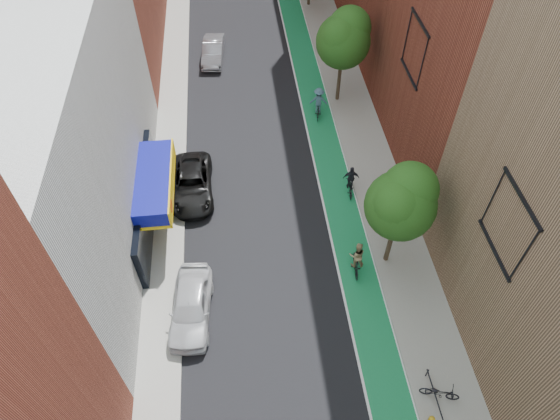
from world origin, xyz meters
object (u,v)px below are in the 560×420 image
object	(u,v)px
parked_car_silver	(213,51)
cyclist_lane_near	(356,259)
cyclist_lane_far	(318,103)
cyclist_lane_mid	(351,183)
parked_car_black	(192,184)
parked_car_white	(191,306)

from	to	relation	value
parked_car_silver	cyclist_lane_near	world-z (taller)	cyclist_lane_near
cyclist_lane_near	cyclist_lane_far	bearing A→B (deg)	-84.99
cyclist_lane_mid	cyclist_lane_far	bearing A→B (deg)	-77.01
parked_car_black	parked_car_silver	world-z (taller)	parked_car_silver
parked_car_silver	cyclist_lane_mid	size ratio (longest dim) A/B	2.22
cyclist_lane_near	cyclist_lane_far	xyz separation A→B (m)	(0.08, 12.77, 0.19)
cyclist_lane_mid	cyclist_lane_far	xyz separation A→B (m)	(-0.75, 7.31, 0.30)
cyclist_lane_near	parked_car_black	bearing A→B (deg)	-32.12
parked_car_white	cyclist_lane_near	bearing A→B (deg)	17.13
parked_car_white	cyclist_lane_far	xyz separation A→B (m)	(8.46, 14.53, 0.27)
cyclist_lane_near	cyclist_lane_mid	bearing A→B (deg)	-93.24
parked_car_white	parked_car_black	xyz separation A→B (m)	(-0.01, 8.19, -0.08)
parked_car_silver	cyclist_lane_far	xyz separation A→B (m)	(6.95, -7.87, 0.34)
parked_car_black	parked_car_white	bearing A→B (deg)	-90.61
parked_car_black	cyclist_lane_near	bearing A→B (deg)	-38.14
parked_car_white	parked_car_black	size ratio (longest dim) A/B	0.91
parked_car_white	cyclist_lane_near	distance (m)	8.57
parked_car_white	cyclist_lane_mid	bearing A→B (deg)	43.37
cyclist_lane_mid	parked_car_white	bearing A→B (deg)	45.22
parked_car_black	cyclist_lane_near	distance (m)	10.58
parked_car_black	cyclist_lane_mid	world-z (taller)	cyclist_lane_mid
parked_car_black	cyclist_lane_mid	bearing A→B (deg)	-6.72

